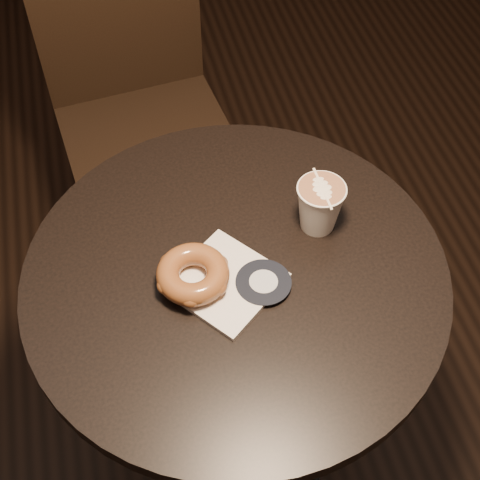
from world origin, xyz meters
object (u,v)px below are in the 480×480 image
Objects in this scene: cafe_table at (236,332)px; latte_cup at (319,207)px; pastry_bag at (225,282)px; chair at (133,78)px; doughnut at (193,274)px.

latte_cup reaches higher than cafe_table.
cafe_table is at bearing 8.95° from pastry_bag.
doughnut is at bearing -95.57° from chair.
pastry_bag is (-0.02, -0.02, 0.20)m from cafe_table.
cafe_table is at bearing -90.10° from chair.
chair is 0.80m from pastry_bag.
pastry_bag is 1.66× the size of latte_cup.
doughnut is 0.24m from latte_cup.
chair is 11.27× the size of latte_cup.
cafe_table is 0.24m from doughnut.
doughnut is at bearing -162.87° from latte_cup.
cafe_table is 8.15× the size of latte_cup.
latte_cup reaches higher than doughnut.
doughnut is at bearing -170.16° from cafe_table.
cafe_table is at bearing 9.84° from doughnut.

